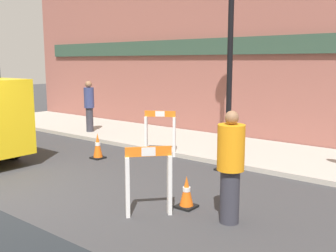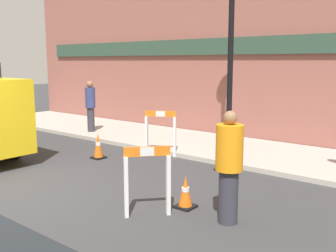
# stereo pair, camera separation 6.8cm
# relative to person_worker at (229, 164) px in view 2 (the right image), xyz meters

# --- Properties ---
(sidewalk_slab) EXTENTS (18.00, 2.92, 0.11)m
(sidewalk_slab) POSITION_rel_person_worker_xyz_m (-3.72, 4.14, -0.83)
(sidewalk_slab) COLOR #ADA89E
(sidewalk_slab) RESTS_ON ground_plane
(storefront_facade) EXTENTS (18.00, 0.22, 5.50)m
(storefront_facade) POSITION_rel_person_worker_xyz_m (-3.72, 5.67, 1.87)
(storefront_facade) COLOR #93564C
(storefront_facade) RESTS_ON ground_plane
(barricade_0) EXTENTS (0.73, 0.50, 1.15)m
(barricade_0) POSITION_rel_person_worker_xyz_m (-3.43, 2.53, -0.27)
(barricade_0) COLOR white
(barricade_0) RESTS_ON ground_plane
(barricade_1) EXTENTS (0.57, 0.62, 1.08)m
(barricade_1) POSITION_rel_person_worker_xyz_m (-1.11, -0.54, -0.31)
(barricade_1) COLOR white
(barricade_1) RESTS_ON ground_plane
(traffic_cone_0) EXTENTS (0.30, 0.30, 0.63)m
(traffic_cone_0) POSITION_rel_person_worker_xyz_m (-4.46, 1.38, -0.58)
(traffic_cone_0) COLOR black
(traffic_cone_0) RESTS_ON ground_plane
(traffic_cone_1) EXTENTS (0.30, 0.30, 0.75)m
(traffic_cone_1) POSITION_rel_person_worker_xyz_m (-1.52, 2.39, -0.52)
(traffic_cone_1) COLOR black
(traffic_cone_1) RESTS_ON ground_plane
(traffic_cone_2) EXTENTS (0.30, 0.30, 0.53)m
(traffic_cone_2) POSITION_rel_person_worker_xyz_m (-0.84, 0.08, -0.63)
(traffic_cone_2) COLOR black
(traffic_cone_2) RESTS_ON ground_plane
(person_worker) EXTENTS (0.52, 0.52, 1.66)m
(person_worker) POSITION_rel_person_worker_xyz_m (0.00, 0.00, 0.00)
(person_worker) COLOR #33333D
(person_worker) RESTS_ON ground_plane
(person_pedestrian) EXTENTS (0.39, 0.39, 1.63)m
(person_pedestrian) POSITION_rel_person_worker_xyz_m (-7.05, 3.33, 0.11)
(person_pedestrian) COLOR #33333D
(person_pedestrian) RESTS_ON sidewalk_slab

